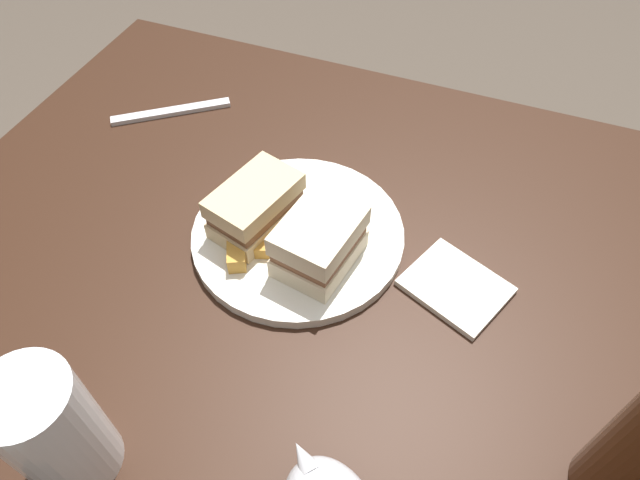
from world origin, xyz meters
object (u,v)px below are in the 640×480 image
Objects in this scene: pint_glass at (58,434)px; sandwich_half_left at (256,206)px; plate at (298,234)px; fork at (171,112)px; sandwich_half_right at (319,242)px; napkin at (456,286)px.

sandwich_half_left is at bearing 84.17° from pint_glass.
fork is (-0.28, 0.16, -0.00)m from plate.
pint_glass is 0.53m from fork.
sandwich_half_right is 0.37m from fork.
napkin is (0.25, 0.00, -0.04)m from sandwich_half_left.
plate is at bearing 178.87° from napkin.
sandwich_half_right is (0.04, -0.03, 0.04)m from plate.
pint_glass is at bearing -113.13° from sandwich_half_right.
napkin reaches higher than fork.
sandwich_half_right reaches higher than sandwich_half_left.
sandwich_half_left is at bearing 164.44° from sandwich_half_right.
sandwich_half_right is (0.09, -0.03, 0.00)m from sandwich_half_left.
sandwich_half_left is (-0.05, -0.01, 0.04)m from plate.
fork is at bearing 149.12° from sandwich_half_right.
plate is at bearing 6.94° from sandwich_half_left.
sandwich_half_left is 1.15× the size of napkin.
plate is 0.32m from fork.
pint_glass is at bearing -95.83° from sandwich_half_left.
plate reaches higher than napkin.
sandwich_half_right is at bearing -169.93° from napkin.
sandwich_half_right is at bearing 66.87° from pint_glass.
sandwich_half_left is at bearing -179.46° from napkin.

